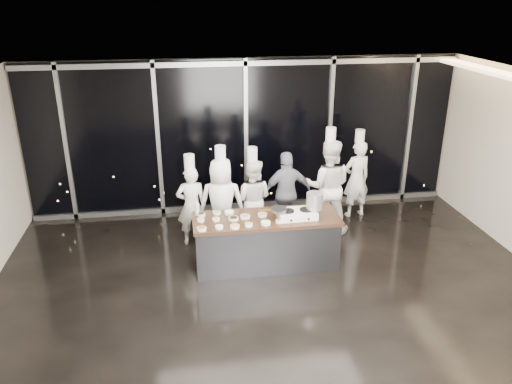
# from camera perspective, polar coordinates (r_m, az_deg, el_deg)

# --- Properties ---
(ground) EXTENTS (9.00, 9.00, 0.00)m
(ground) POSITION_cam_1_polar(r_m,az_deg,el_deg) (8.03, 2.24, -11.43)
(ground) COLOR black
(ground) RESTS_ON ground
(room_shell) EXTENTS (9.02, 7.02, 3.21)m
(room_shell) POSITION_cam_1_polar(r_m,az_deg,el_deg) (7.08, 3.91, 4.04)
(room_shell) COLOR beige
(room_shell) RESTS_ON ground
(window_wall) EXTENTS (8.90, 0.11, 3.20)m
(window_wall) POSITION_cam_1_polar(r_m,az_deg,el_deg) (10.48, -1.19, 6.36)
(window_wall) COLOR black
(window_wall) RESTS_ON ground
(demo_counter) EXTENTS (2.46, 0.86, 0.90)m
(demo_counter) POSITION_cam_1_polar(r_m,az_deg,el_deg) (8.56, 1.15, -5.62)
(demo_counter) COLOR #3D3D43
(demo_counter) RESTS_ON ground
(stove) EXTENTS (0.65, 0.43, 0.14)m
(stove) POSITION_cam_1_polar(r_m,az_deg,el_deg) (8.37, 4.69, -2.50)
(stove) COLOR white
(stove) RESTS_ON demo_counter
(frying_pan) EXTENTS (0.49, 0.28, 0.05)m
(frying_pan) POSITION_cam_1_polar(r_m,az_deg,el_deg) (8.26, 2.58, -2.01)
(frying_pan) COLOR slate
(frying_pan) RESTS_ON stove
(stock_pot) EXTENTS (0.28, 0.28, 0.28)m
(stock_pot) POSITION_cam_1_polar(r_m,az_deg,el_deg) (8.36, 6.72, -1.00)
(stock_pot) COLOR silver
(stock_pot) RESTS_ON stove
(prep_bowls) EXTENTS (1.40, 0.73, 0.05)m
(prep_bowls) POSITION_cam_1_polar(r_m,az_deg,el_deg) (8.23, -2.61, -3.16)
(prep_bowls) COLOR white
(prep_bowls) RESTS_ON demo_counter
(squeeze_bottle) EXTENTS (0.07, 0.07, 0.27)m
(squeeze_bottle) POSITION_cam_1_polar(r_m,az_deg,el_deg) (8.46, -6.78, -1.83)
(squeeze_bottle) COLOR silver
(squeeze_bottle) RESTS_ON demo_counter
(chef_far_left) EXTENTS (0.56, 0.37, 1.75)m
(chef_far_left) POSITION_cam_1_polar(r_m,az_deg,el_deg) (9.22, -7.38, -1.44)
(chef_far_left) COLOR white
(chef_far_left) RESTS_ON ground
(chef_left) EXTENTS (0.89, 0.64, 1.92)m
(chef_left) POSITION_cam_1_polar(r_m,az_deg,el_deg) (9.07, -3.95, -1.18)
(chef_left) COLOR white
(chef_left) RESTS_ON ground
(chef_center) EXTENTS (0.91, 0.81, 1.80)m
(chef_center) POSITION_cam_1_polar(r_m,az_deg,el_deg) (9.38, -0.43, -0.74)
(chef_center) COLOR white
(chef_center) RESTS_ON ground
(guest) EXTENTS (1.00, 0.49, 1.64)m
(guest) POSITION_cam_1_polar(r_m,az_deg,el_deg) (9.59, 3.53, -0.10)
(guest) COLOR #121932
(guest) RESTS_ON ground
(chef_right) EXTENTS (1.06, 0.92, 2.09)m
(chef_right) POSITION_cam_1_polar(r_m,az_deg,el_deg) (9.70, 8.21, 0.71)
(chef_right) COLOR white
(chef_right) RESTS_ON ground
(chef_side) EXTENTS (0.66, 0.50, 1.86)m
(chef_side) POSITION_cam_1_polar(r_m,az_deg,el_deg) (10.50, 11.41, 1.59)
(chef_side) COLOR white
(chef_side) RESTS_ON ground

